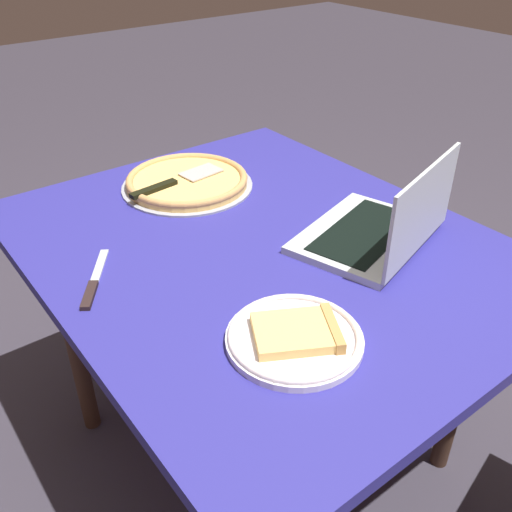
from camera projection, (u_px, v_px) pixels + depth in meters
name	position (u px, v px, depth m)	size (l,w,h in m)	color
ground_plane	(260.00, 441.00, 1.72)	(12.00, 12.00, 0.00)	#35303A
dining_table	(261.00, 266.00, 1.37)	(1.21, 0.98, 0.72)	navy
laptop	(381.00, 228.00, 1.30)	(0.34, 0.40, 0.22)	#B6C0C0
pizza_plate	(295.00, 336.00, 1.03)	(0.25, 0.25, 0.04)	silver
pizza_tray	(187.00, 181.00, 1.58)	(0.37, 0.37, 0.04)	#999EA9
table_knife	(93.00, 284.00, 1.18)	(0.19, 0.14, 0.01)	#B8C1BD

